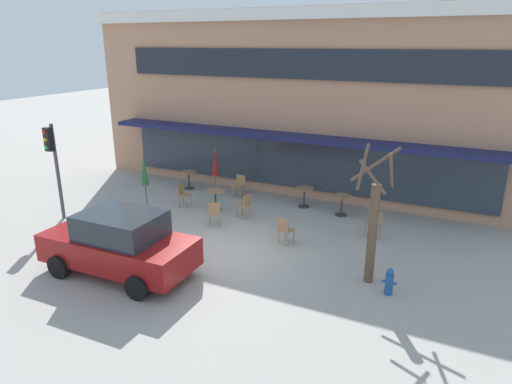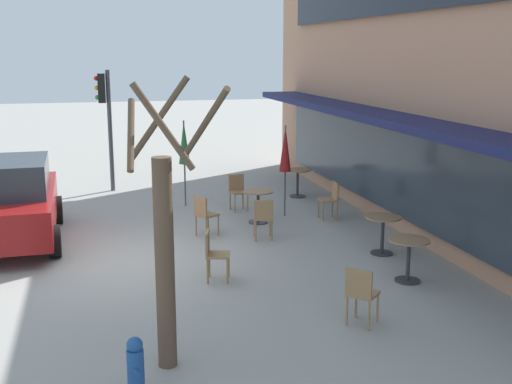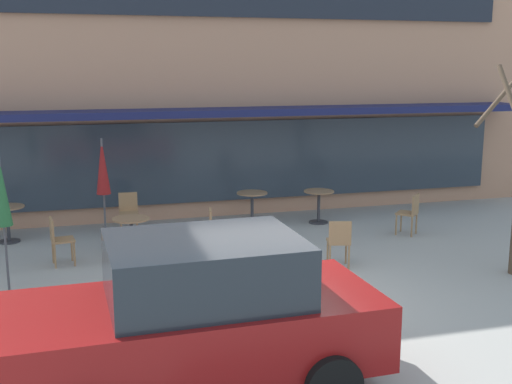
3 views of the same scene
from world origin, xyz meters
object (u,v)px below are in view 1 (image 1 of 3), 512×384
object	(u,v)px
patio_umbrella_green_folded	(144,170)
patio_umbrella_cream_folded	(215,162)
fire_hydrant	(389,281)
cafe_table_streetside	(215,197)
cafe_chair_0	(245,204)
cafe_chair_2	(374,223)
street_tree	(373,224)
cafe_chair_1	(285,229)
cafe_chair_3	(240,184)
cafe_table_near_wall	(342,202)
cafe_chair_5	(214,212)
cafe_table_by_tree	(189,177)
traffic_light_pole	(53,156)
cafe_chair_4	(183,193)
parked_sedan	(120,243)
cafe_table_mid_patio	(304,194)

from	to	relation	value
patio_umbrella_green_folded	patio_umbrella_cream_folded	bearing A→B (deg)	52.74
fire_hydrant	cafe_table_streetside	bearing A→B (deg)	154.84
cafe_table_streetside	patio_umbrella_cream_folded	xyz separation A→B (m)	(-0.45, 0.78, 1.11)
patio_umbrella_cream_folded	cafe_chair_0	distance (m)	2.37
cafe_chair_0	cafe_chair_2	world-z (taller)	same
patio_umbrella_green_folded	street_tree	distance (m)	8.62
cafe_chair_1	cafe_chair_3	bearing A→B (deg)	134.74
cafe_table_near_wall	cafe_chair_5	world-z (taller)	cafe_chair_5
patio_umbrella_green_folded	cafe_table_by_tree	bearing A→B (deg)	94.88
patio_umbrella_green_folded	cafe_chair_2	distance (m)	8.20
cafe_table_by_tree	cafe_chair_0	world-z (taller)	cafe_chair_0
traffic_light_pole	cafe_table_near_wall	bearing A→B (deg)	28.21
cafe_table_streetside	traffic_light_pole	xyz separation A→B (m)	(-4.46, -3.23, 1.78)
patio_umbrella_green_folded	cafe_chair_4	world-z (taller)	patio_umbrella_green_folded
street_tree	patio_umbrella_cream_folded	bearing A→B (deg)	152.11
cafe_table_near_wall	cafe_chair_0	distance (m)	3.50
parked_sedan	cafe_chair_0	bearing A→B (deg)	77.56
cafe_table_streetside	patio_umbrella_green_folded	distance (m)	2.75
cafe_chair_3	patio_umbrella_cream_folded	bearing A→B (deg)	-118.94
cafe_table_streetside	street_tree	xyz separation A→B (m)	(6.40, -2.84, 1.11)
cafe_chair_4	cafe_chair_0	bearing A→B (deg)	-1.41
parked_sedan	traffic_light_pole	xyz separation A→B (m)	(-4.71, 2.14, 1.42)
cafe_table_mid_patio	parked_sedan	world-z (taller)	parked_sedan
cafe_table_streetside	street_tree	size ratio (longest dim) A/B	0.21
cafe_table_streetside	cafe_chair_1	size ratio (longest dim) A/B	0.85
cafe_table_streetside	cafe_chair_5	distance (m)	1.62
patio_umbrella_green_folded	parked_sedan	world-z (taller)	patio_umbrella_green_folded
cafe_table_near_wall	cafe_table_streetside	size ratio (longest dim) A/B	1.00
cafe_chair_0	cafe_chair_5	world-z (taller)	same
cafe_table_near_wall	cafe_chair_4	xyz separation A→B (m)	(-5.73, -1.70, 0.01)
cafe_table_near_wall	fire_hydrant	world-z (taller)	cafe_table_near_wall
cafe_table_streetside	cafe_chair_4	size ratio (longest dim) A/B	0.85
cafe_chair_0	cafe_table_by_tree	bearing A→B (deg)	152.18
cafe_chair_3	cafe_table_near_wall	bearing A→B (deg)	-3.09
patio_umbrella_green_folded	fire_hydrant	bearing A→B (deg)	-11.81
fire_hydrant	cafe_table_by_tree	bearing A→B (deg)	151.81
cafe_chair_0	fire_hydrant	bearing A→B (deg)	-28.44
cafe_table_streetside	cafe_chair_5	world-z (taller)	cafe_chair_5
cafe_table_mid_patio	cafe_chair_0	xyz separation A→B (m)	(-1.49, -2.01, 0.01)
cafe_chair_1	street_tree	distance (m)	3.27
patio_umbrella_green_folded	patio_umbrella_cream_folded	size ratio (longest dim) A/B	1.00
cafe_table_mid_patio	cafe_chair_0	world-z (taller)	cafe_chair_0
cafe_chair_4	traffic_light_pole	xyz separation A→B (m)	(-3.13, -3.05, 1.77)
cafe_table_by_tree	traffic_light_pole	xyz separation A→B (m)	(-2.09, -4.96, 1.78)
parked_sedan	fire_hydrant	xyz separation A→B (m)	(6.76, 2.08, -0.53)
patio_umbrella_green_folded	cafe_chair_2	xyz separation A→B (m)	(8.01, 1.38, -1.10)
patio_umbrella_green_folded	traffic_light_pole	bearing A→B (deg)	-142.02
cafe_chair_2	traffic_light_pole	xyz separation A→B (m)	(-10.37, -3.22, 1.77)
traffic_light_pole	cafe_chair_2	bearing A→B (deg)	17.24
cafe_table_by_tree	cafe_chair_1	distance (m)	6.83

